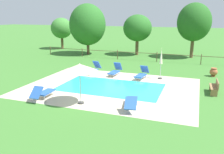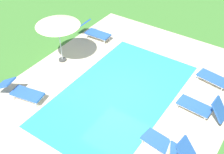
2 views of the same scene
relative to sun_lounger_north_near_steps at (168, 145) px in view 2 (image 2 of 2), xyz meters
name	(u,v)px [view 2 (image 2 of 2)]	position (x,y,z in m)	size (l,w,h in m)	color
ground_plane	(118,94)	(-1.53, -2.94, -0.39)	(160.00, 160.00, 0.00)	#3D752D
pool_deck_paving	(118,94)	(-1.53, -2.94, -0.39)	(11.70, 8.72, 0.01)	beige
swimming_pool_water	(118,94)	(-1.53, -2.94, -0.39)	(7.08, 4.10, 0.01)	#2DB7C6
pool_coping_rim	(118,94)	(-1.53, -2.94, -0.38)	(7.56, 4.58, 0.01)	beige
sun_lounger_north_near_steps	(168,145)	(0.00, 0.00, 0.00)	(0.82, 1.93, 0.98)	#2856A8
sun_lounger_north_mid	(94,31)	(-4.54, -6.46, -0.01)	(0.67, 1.98, 0.89)	#2856A8
sun_lounger_north_far	(202,107)	(-2.32, 0.28, 0.01)	(0.72, 1.85, 1.02)	#2856A8
sun_lounger_north_end	(21,91)	(0.84, -6.06, -0.03)	(0.99, 2.12, 0.77)	#2856A8
sun_lounger_south_near_corner	(219,79)	(-4.33, 0.30, 0.00)	(0.88, 1.91, 1.00)	#2856A8
patio_umbrella_open_foreground	(57,21)	(-2.04, -6.45, 1.69)	(1.98, 1.98, 2.34)	#383838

